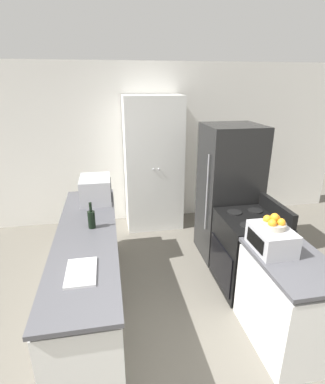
{
  "coord_description": "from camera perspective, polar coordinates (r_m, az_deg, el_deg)",
  "views": [
    {
      "loc": [
        -0.61,
        -1.38,
        2.3
      ],
      "look_at": [
        0.0,
        1.94,
        1.05
      ],
      "focal_mm": 28.0,
      "sensor_mm": 36.0,
      "label": 1
    }
  ],
  "objects": [
    {
      "name": "wall_back",
      "position": [
        5.07,
        -3.36,
        8.91
      ],
      "size": [
        7.0,
        0.06,
        2.6
      ],
      "color": "white",
      "rests_on": "ground_plane"
    },
    {
      "name": "counter_left",
      "position": [
        3.33,
        -13.68,
        -14.54
      ],
      "size": [
        0.6,
        2.52,
        0.88
      ],
      "color": "silver",
      "rests_on": "ground_plane"
    },
    {
      "name": "counter_right",
      "position": [
        3.08,
        22.58,
        -18.97
      ],
      "size": [
        0.6,
        0.9,
        0.88
      ],
      "color": "silver",
      "rests_on": "ground_plane"
    },
    {
      "name": "pantry_cabinet",
      "position": [
        4.81,
        -1.77,
        5.34
      ],
      "size": [
        0.9,
        0.6,
        2.11
      ],
      "color": "white",
      "rests_on": "ground_plane"
    },
    {
      "name": "stove",
      "position": [
        3.66,
        15.96,
        -10.94
      ],
      "size": [
        0.66,
        0.72,
        1.04
      ],
      "color": "black",
      "rests_on": "ground_plane"
    },
    {
      "name": "refrigerator",
      "position": [
        4.08,
        12.46,
        -0.21
      ],
      "size": [
        0.73,
        0.69,
        1.8
      ],
      "color": "black",
      "rests_on": "ground_plane"
    },
    {
      "name": "microwave",
      "position": [
        3.83,
        -12.59,
        0.51
      ],
      "size": [
        0.38,
        0.49,
        0.31
      ],
      "color": "#B2B2B7",
      "rests_on": "counter_left"
    },
    {
      "name": "wine_bottle",
      "position": [
        3.15,
        -13.38,
        -4.98
      ],
      "size": [
        0.08,
        0.08,
        0.28
      ],
      "color": "black",
      "rests_on": "counter_left"
    },
    {
      "name": "toaster_oven",
      "position": [
        2.85,
        20.03,
        -8.4
      ],
      "size": [
        0.31,
        0.42,
        0.21
      ],
      "color": "#B2B2B7",
      "rests_on": "counter_right"
    },
    {
      "name": "fruit_bowl",
      "position": [
        2.8,
        20.45,
        -5.5
      ],
      "size": [
        0.21,
        0.21,
        0.14
      ],
      "color": "#B2A893",
      "rests_on": "toaster_oven"
    },
    {
      "name": "cutting_board",
      "position": [
        2.52,
        -15.23,
        -14.52
      ],
      "size": [
        0.23,
        0.38,
        0.02
      ],
      "color": "silver",
      "rests_on": "counter_left"
    }
  ]
}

